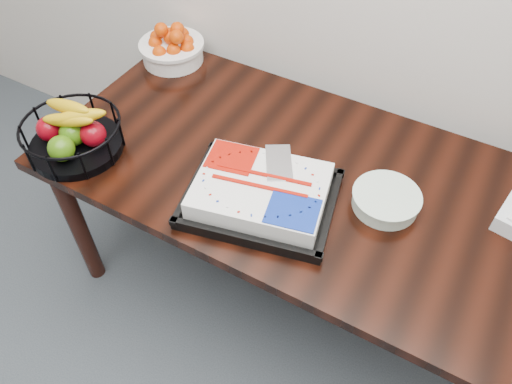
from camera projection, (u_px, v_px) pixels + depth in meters
The scene contains 5 objects.
table at pixel (302, 188), 1.76m from camera, with size 1.80×0.90×0.75m.
cake_tray at pixel (261, 193), 1.57m from camera, with size 0.54×0.46×0.10m.
tangerine_bowl at pixel (171, 45), 2.09m from camera, with size 0.27×0.27×0.17m.
fruit_basket at pixel (72, 133), 1.72m from camera, with size 0.34×0.34×0.18m.
plate_stack at pixel (386, 200), 1.58m from camera, with size 0.22×0.22×0.05m.
Camera 1 is at (0.44, 0.89, 1.97)m, focal length 35.00 mm.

